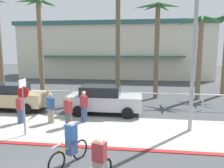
# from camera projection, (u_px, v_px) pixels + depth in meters

# --- Properties ---
(ground_plane) EXTENTS (80.00, 80.00, 0.00)m
(ground_plane) POSITION_uv_depth(u_px,v_px,m) (100.00, 101.00, 16.46)
(ground_plane) COLOR #424447
(sidewalk_strip) EXTENTS (44.00, 4.00, 0.02)m
(sidewalk_strip) POSITION_uv_depth(u_px,v_px,m) (79.00, 128.00, 10.77)
(sidewalk_strip) COLOR #ADAAA0
(sidewalk_strip) RESTS_ON ground
(curb_paint) EXTENTS (44.00, 0.24, 0.03)m
(curb_paint) POSITION_uv_depth(u_px,v_px,m) (65.00, 146.00, 8.81)
(curb_paint) COLOR maroon
(curb_paint) RESTS_ON ground
(building_backdrop) EXTENTS (26.10, 9.59, 7.47)m
(building_backdrop) POSITION_uv_depth(u_px,v_px,m) (115.00, 50.00, 31.74)
(building_backdrop) COLOR beige
(building_backdrop) RESTS_ON ground
(rail_fence) EXTENTS (18.55, 0.08, 1.04)m
(rail_fence) POSITION_uv_depth(u_px,v_px,m) (96.00, 94.00, 14.86)
(rail_fence) COLOR white
(rail_fence) RESTS_ON ground
(stop_sign_bike_lane) EXTENTS (0.52, 0.56, 2.56)m
(stop_sign_bike_lane) POSITION_uv_depth(u_px,v_px,m) (23.00, 99.00, 9.65)
(stop_sign_bike_lane) COLOR gray
(stop_sign_bike_lane) RESTS_ON ground
(streetlight_curb) EXTENTS (0.24, 2.54, 7.50)m
(streetlight_curb) POSITION_uv_depth(u_px,v_px,m) (196.00, 39.00, 9.60)
(streetlight_curb) COLOR #9EA0A5
(streetlight_curb) RESTS_ON ground
(palm_tree_2) EXTENTS (2.98, 3.03, 7.70)m
(palm_tree_2) POSITION_uv_depth(u_px,v_px,m) (39.00, 25.00, 16.75)
(palm_tree_2) COLOR #756047
(palm_tree_2) RESTS_ON ground
(palm_tree_3) EXTENTS (3.61, 3.25, 9.18)m
(palm_tree_3) POSITION_uv_depth(u_px,v_px,m) (118.00, 10.00, 16.74)
(palm_tree_3) COLOR brown
(palm_tree_3) RESTS_ON ground
(palm_tree_4) EXTENTS (3.59, 3.75, 7.38)m
(palm_tree_4) POSITION_uv_depth(u_px,v_px,m) (157.00, 26.00, 16.77)
(palm_tree_4) COLOR brown
(palm_tree_4) RESTS_ON ground
(palm_tree_5) EXTENTS (3.37, 2.76, 6.36)m
(palm_tree_5) POSITION_uv_depth(u_px,v_px,m) (200.00, 37.00, 16.50)
(palm_tree_5) COLOR #756047
(palm_tree_5) RESTS_ON ground
(car_tan_1) EXTENTS (4.40, 2.02, 1.69)m
(car_tan_1) POSITION_uv_depth(u_px,v_px,m) (11.00, 96.00, 14.10)
(car_tan_1) COLOR tan
(car_tan_1) RESTS_ON ground
(car_silver_2) EXTENTS (4.40, 2.02, 1.69)m
(car_silver_2) POSITION_uv_depth(u_px,v_px,m) (104.00, 99.00, 13.21)
(car_silver_2) COLOR #B2B7BC
(car_silver_2) RESTS_ON ground
(cyclist_yellow_0) EXTENTS (0.86, 1.66, 1.50)m
(cyclist_yellow_0) POSITION_uv_depth(u_px,v_px,m) (70.00, 145.00, 7.32)
(cyclist_yellow_0) COLOR black
(cyclist_yellow_0) RESTS_ON ground
(cyclist_red_1) EXTENTS (0.57, 1.76, 1.50)m
(cyclist_red_1) POSITION_uv_depth(u_px,v_px,m) (99.00, 167.00, 5.90)
(cyclist_red_1) COLOR black
(cyclist_red_1) RESTS_ON ground
(pedestrian_0) EXTENTS (0.48, 0.45, 1.60)m
(pedestrian_0) POSITION_uv_depth(u_px,v_px,m) (68.00, 113.00, 10.86)
(pedestrian_0) COLOR #4C4C51
(pedestrian_0) RESTS_ON ground
(pedestrian_1) EXTENTS (0.47, 0.46, 1.60)m
(pedestrian_1) POSITION_uv_depth(u_px,v_px,m) (51.00, 109.00, 11.50)
(pedestrian_1) COLOR gray
(pedestrian_1) RESTS_ON ground
(pedestrian_2) EXTENTS (0.47, 0.47, 1.68)m
(pedestrian_2) POSITION_uv_depth(u_px,v_px,m) (84.00, 108.00, 11.64)
(pedestrian_2) COLOR #384C7A
(pedestrian_2) RESTS_ON ground
(pedestrian_3) EXTENTS (0.36, 0.43, 1.56)m
(pedestrian_3) POSITION_uv_depth(u_px,v_px,m) (20.00, 110.00, 11.44)
(pedestrian_3) COLOR #384C7A
(pedestrian_3) RESTS_ON ground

